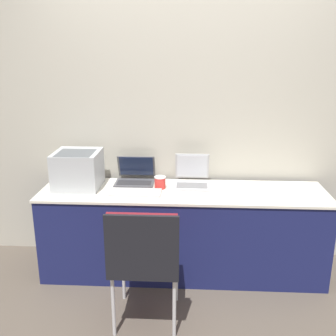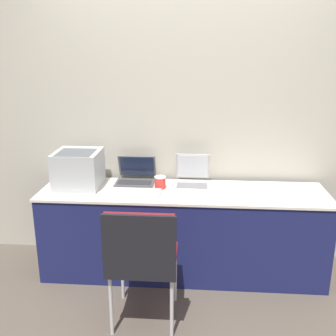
{
  "view_description": "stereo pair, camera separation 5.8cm",
  "coord_description": "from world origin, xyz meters",
  "px_view_note": "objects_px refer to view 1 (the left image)",
  "views": [
    {
      "loc": [
        0.04,
        -2.69,
        1.82
      ],
      "look_at": [
        -0.12,
        0.31,
        0.9
      ],
      "focal_mm": 42.0,
      "sensor_mm": 36.0,
      "label": 1
    },
    {
      "loc": [
        0.1,
        -2.68,
        1.82
      ],
      "look_at": [
        -0.12,
        0.31,
        0.9
      ],
      "focal_mm": 42.0,
      "sensor_mm": 36.0,
      "label": 2
    }
  ],
  "objects_px": {
    "external_keyboard": "(135,193)",
    "laptop_left": "(135,177)",
    "printer": "(78,168)",
    "coffee_cup": "(160,182)",
    "chair": "(144,254)",
    "laptop_right": "(192,178)"
  },
  "relations": [
    {
      "from": "printer",
      "to": "laptop_left",
      "type": "xyz_separation_m",
      "value": [
        0.45,
        0.14,
        -0.11
      ]
    },
    {
      "from": "printer",
      "to": "external_keyboard",
      "type": "height_order",
      "value": "printer"
    },
    {
      "from": "external_keyboard",
      "to": "coffee_cup",
      "type": "distance_m",
      "value": 0.24
    },
    {
      "from": "laptop_right",
      "to": "chair",
      "type": "xyz_separation_m",
      "value": [
        -0.3,
        -0.88,
        -0.22
      ]
    },
    {
      "from": "external_keyboard",
      "to": "chair",
      "type": "xyz_separation_m",
      "value": [
        0.14,
        -0.64,
        -0.18
      ]
    },
    {
      "from": "printer",
      "to": "coffee_cup",
      "type": "xyz_separation_m",
      "value": [
        0.67,
        0.0,
        -0.11
      ]
    },
    {
      "from": "printer",
      "to": "coffee_cup",
      "type": "relative_size",
      "value": 3.64
    },
    {
      "from": "laptop_left",
      "to": "coffee_cup",
      "type": "relative_size",
      "value": 3.25
    },
    {
      "from": "laptop_left",
      "to": "laptop_right",
      "type": "relative_size",
      "value": 1.01
    },
    {
      "from": "external_keyboard",
      "to": "laptop_left",
      "type": "bearing_deg",
      "value": 98.0
    },
    {
      "from": "laptop_left",
      "to": "coffee_cup",
      "type": "bearing_deg",
      "value": -31.36
    },
    {
      "from": "external_keyboard",
      "to": "coffee_cup",
      "type": "xyz_separation_m",
      "value": [
        0.18,
        0.14,
        0.04
      ]
    },
    {
      "from": "coffee_cup",
      "to": "laptop_left",
      "type": "bearing_deg",
      "value": 148.64
    },
    {
      "from": "external_keyboard",
      "to": "chair",
      "type": "distance_m",
      "value": 0.68
    },
    {
      "from": "laptop_right",
      "to": "external_keyboard",
      "type": "xyz_separation_m",
      "value": [
        -0.44,
        -0.24,
        -0.05
      ]
    },
    {
      "from": "chair",
      "to": "external_keyboard",
      "type": "bearing_deg",
      "value": 102.26
    },
    {
      "from": "laptop_right",
      "to": "coffee_cup",
      "type": "relative_size",
      "value": 3.23
    },
    {
      "from": "laptop_left",
      "to": "external_keyboard",
      "type": "bearing_deg",
      "value": -82.0
    },
    {
      "from": "laptop_left",
      "to": "laptop_right",
      "type": "bearing_deg",
      "value": -4.06
    },
    {
      "from": "coffee_cup",
      "to": "chair",
      "type": "distance_m",
      "value": 0.81
    },
    {
      "from": "laptop_left",
      "to": "external_keyboard",
      "type": "relative_size",
      "value": 0.8
    },
    {
      "from": "coffee_cup",
      "to": "external_keyboard",
      "type": "bearing_deg",
      "value": -142.0
    }
  ]
}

